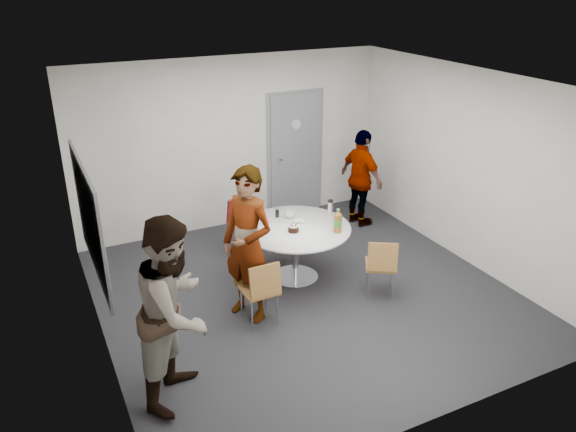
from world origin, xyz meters
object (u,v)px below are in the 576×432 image
door (295,154)px  person_main (248,245)px  whiteboard (90,220)px  table (298,234)px  chair_far (242,219)px  chair_near_left (262,287)px  chair_near_right (382,263)px  person_right (361,178)px  person_left (175,310)px

door → person_main: 3.25m
whiteboard → table: size_ratio=1.31×
chair_far → person_main: bearing=45.8°
person_main → chair_near_left: bearing=-14.7°
door → person_main: (-1.93, -2.61, -0.09)m
table → chair_near_left: table is taller
chair_near_right → whiteboard: bearing=-160.1°
chair_near_left → chair_near_right: size_ratio=1.03×
whiteboard → chair_near_right: 3.49m
whiteboard → person_right: whiteboard is taller
person_right → table: bearing=116.0°
chair_near_right → chair_far: 2.27m
door → person_left: bearing=-130.5°
door → chair_far: bearing=-144.7°
table → person_left: bearing=-143.7°
table → person_main: bearing=-149.5°
table → person_main: person_main is taller
chair_far → person_right: person_right is taller
table → chair_far: size_ratio=1.77×
door → table: size_ratio=1.46×
whiteboard → person_main: 1.74m
chair_far → chair_near_left: bearing=49.7°
chair_near_right → chair_far: chair_far is taller
chair_near_left → person_left: (-1.18, -0.71, 0.44)m
person_right → chair_far: bearing=83.2°
door → chair_near_right: door is taller
whiteboard → person_main: bearing=-11.4°
chair_far → person_right: (2.07, 0.02, 0.29)m
door → whiteboard: 4.25m
table → chair_near_right: (0.73, -0.89, -0.17)m
table → person_right: (1.72, 1.13, 0.14)m
person_main → person_right: 3.13m
person_main → person_right: size_ratio=1.19×
door → person_right: (0.72, -0.94, -0.24)m
door → person_left: size_ratio=1.12×
door → chair_far: door is taller
table → person_main: size_ratio=0.77×
chair_near_left → person_left: 1.44m
chair_far → whiteboard: bearing=5.9°
person_main → whiteboard: bearing=-128.1°
chair_far → person_main: person_main is taller
person_main → person_left: person_left is taller
table → chair_far: (-0.35, 1.11, -0.16)m
whiteboard → chair_far: size_ratio=2.31×
table → chair_near_right: 1.16m
chair_far → person_right: bearing=155.5°
chair_far → person_right: size_ratio=0.52×
table → person_right: size_ratio=0.92×
chair_near_left → person_main: size_ratio=0.44×
chair_near_right → person_left: 2.88m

